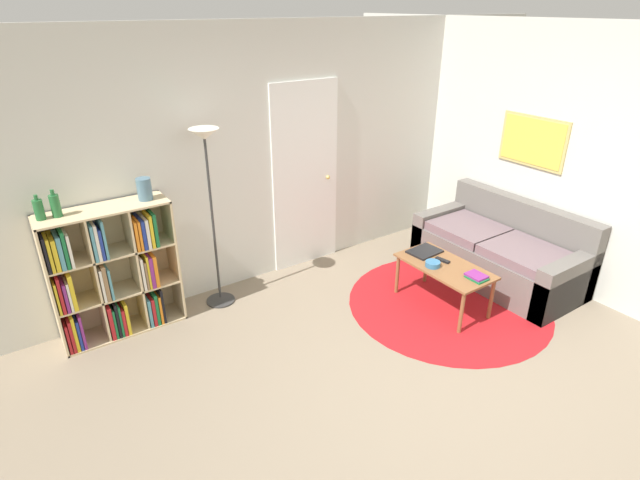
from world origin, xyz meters
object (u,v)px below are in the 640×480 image
at_px(bottle_middle, 55,205).
at_px(vase_on_shelf, 144,189).
at_px(laptop, 425,251).
at_px(bowl, 433,264).
at_px(coffee_table, 444,270).
at_px(floor_lamp, 207,168).
at_px(bookshelf, 111,274).
at_px(bottle_left, 39,209).
at_px(couch, 501,252).

bearing_deg(bottle_middle, vase_on_shelf, -1.31).
relative_size(laptop, vase_on_shelf, 1.73).
bearing_deg(bowl, coffee_table, -23.41).
height_order(floor_lamp, coffee_table, floor_lamp).
relative_size(floor_lamp, bottle_middle, 7.78).
bearing_deg(vase_on_shelf, floor_lamp, -6.12).
relative_size(bookshelf, floor_lamp, 0.68).
xyz_separation_m(floor_lamp, coffee_table, (1.78, -1.30, -1.00)).
bearing_deg(laptop, bowl, -120.17).
bearing_deg(bottle_middle, floor_lamp, -3.46).
height_order(bowl, bottle_left, bottle_left).
bearing_deg(laptop, vase_on_shelf, 156.03).
height_order(floor_lamp, bowl, floor_lamp).
bearing_deg(bowl, laptop, 59.83).
xyz_separation_m(bookshelf, coffee_table, (2.74, -1.36, -0.19)).
bearing_deg(couch, laptop, 165.66).
xyz_separation_m(bookshelf, bottle_left, (-0.41, 0.02, 0.70)).
bearing_deg(floor_lamp, bottle_middle, 176.54).
bearing_deg(coffee_table, bookshelf, 153.62).
height_order(floor_lamp, vase_on_shelf, floor_lamp).
relative_size(bottle_left, vase_on_shelf, 1.06).
bearing_deg(vase_on_shelf, bottle_middle, 178.69).
height_order(couch, bottle_left, bottle_left).
bearing_deg(bowl, couch, 0.79).
xyz_separation_m(bookshelf, bowl, (2.62, -1.31, -0.11)).
bearing_deg(floor_lamp, coffee_table, -36.09).
bearing_deg(laptop, bookshelf, 159.18).
bearing_deg(bookshelf, laptop, -20.82).
relative_size(bookshelf, coffee_table, 1.29).
relative_size(bookshelf, vase_on_shelf, 6.22).
relative_size(bowl, vase_on_shelf, 0.74).
bearing_deg(bowl, vase_on_shelf, 149.52).
bearing_deg(couch, floor_lamp, 155.84).
height_order(floor_lamp, bottle_middle, floor_lamp).
height_order(floor_lamp, couch, floor_lamp).
distance_m(couch, coffee_table, 0.98).
height_order(bottle_left, bottle_middle, bottle_middle).
bearing_deg(bookshelf, bowl, -26.51).
distance_m(laptop, bottle_left, 3.46).
relative_size(coffee_table, vase_on_shelf, 4.83).
distance_m(laptop, vase_on_shelf, 2.73).
bearing_deg(laptop, bottle_middle, 160.74).
bearing_deg(floor_lamp, couch, -24.16).
distance_m(coffee_table, vase_on_shelf, 2.85).
distance_m(bookshelf, couch, 3.94).
xyz_separation_m(bowl, vase_on_shelf, (-2.22, 1.31, 0.82)).
xyz_separation_m(floor_lamp, bottle_middle, (-1.25, 0.08, -0.11)).
bearing_deg(bookshelf, bottle_left, 176.61).
bearing_deg(floor_lamp, bottle_left, 176.51).
height_order(coffee_table, bowl, bowl).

